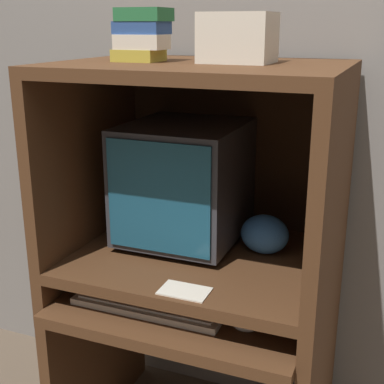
% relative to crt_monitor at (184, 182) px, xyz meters
% --- Properties ---
extents(wall_back, '(6.00, 0.06, 2.60)m').
position_rel_crt_monitor_xyz_m(wall_back, '(0.09, 0.30, 0.33)').
color(wall_back, gray).
rests_on(wall_back, ground_plane).
extents(desk_base, '(0.85, 0.70, 0.65)m').
position_rel_crt_monitor_xyz_m(desk_base, '(0.09, -0.13, -0.57)').
color(desk_base, '#4C2D19').
rests_on(desk_base, ground_plane).
extents(desk_monitor_shelf, '(0.85, 0.65, 0.11)m').
position_rel_crt_monitor_xyz_m(desk_monitor_shelf, '(0.09, -0.09, -0.24)').
color(desk_monitor_shelf, '#4C2D19').
rests_on(desk_monitor_shelf, desk_base).
extents(hutch_upper, '(0.85, 0.65, 0.60)m').
position_rel_crt_monitor_xyz_m(hutch_upper, '(0.09, -0.06, 0.19)').
color(hutch_upper, '#4C2D19').
rests_on(hutch_upper, desk_monitor_shelf).
extents(crt_monitor, '(0.37, 0.42, 0.40)m').
position_rel_crt_monitor_xyz_m(crt_monitor, '(0.00, 0.00, 0.00)').
color(crt_monitor, '#333338').
rests_on(crt_monitor, desk_monitor_shelf).
extents(keyboard, '(0.47, 0.15, 0.03)m').
position_rel_crt_monitor_xyz_m(keyboard, '(0.01, -0.29, -0.31)').
color(keyboard, beige).
rests_on(keyboard, desk_base).
extents(mouse, '(0.07, 0.05, 0.03)m').
position_rel_crt_monitor_xyz_m(mouse, '(0.31, -0.30, -0.30)').
color(mouse, '#B7B7B7').
rests_on(mouse, desk_base).
extents(snack_bag, '(0.16, 0.12, 0.13)m').
position_rel_crt_monitor_xyz_m(snack_bag, '(0.28, -0.01, -0.14)').
color(snack_bag, '#336BB7').
rests_on(snack_bag, desk_monitor_shelf).
extents(book_stack, '(0.15, 0.13, 0.15)m').
position_rel_crt_monitor_xyz_m(book_stack, '(-0.09, -0.11, 0.47)').
color(book_stack, gold).
rests_on(book_stack, hutch_upper).
extents(paper_card, '(0.14, 0.09, 0.00)m').
position_rel_crt_monitor_xyz_m(paper_card, '(0.15, -0.35, -0.21)').
color(paper_card, beige).
rests_on(paper_card, desk_monitor_shelf).
extents(storage_box, '(0.20, 0.17, 0.14)m').
position_rel_crt_monitor_xyz_m(storage_box, '(0.20, -0.06, 0.46)').
color(storage_box, beige).
rests_on(storage_box, hutch_upper).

